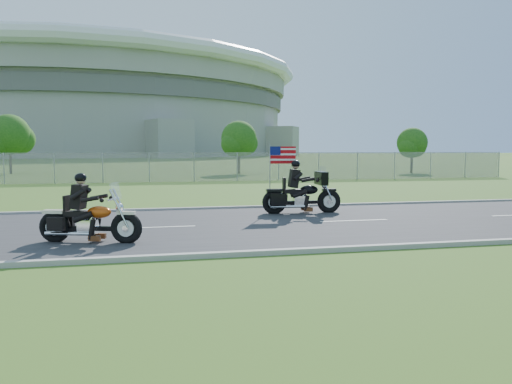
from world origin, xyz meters
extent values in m
plane|color=#2F541A|center=(0.00, 0.00, 0.00)|extent=(420.00, 420.00, 0.00)
cube|color=#28282B|center=(0.00, 0.00, 0.02)|extent=(120.00, 8.00, 0.04)
cube|color=#9E9B93|center=(0.00, 4.05, 0.05)|extent=(120.00, 0.18, 0.12)
cube|color=#9E9B93|center=(0.00, -4.05, 0.05)|extent=(120.00, 0.18, 0.12)
cube|color=gray|center=(-5.00, 20.00, 1.00)|extent=(60.00, 0.03, 2.00)
cylinder|color=#A3A099|center=(-20.00, 170.00, 10.00)|extent=(130.00, 130.00, 20.00)
cylinder|color=#605E5B|center=(-20.00, 170.00, 17.00)|extent=(132.00, 132.00, 4.00)
cylinder|color=#A3A099|center=(-20.00, 170.00, 23.00)|extent=(134.00, 134.00, 6.00)
torus|color=white|center=(-20.00, 170.00, 27.00)|extent=(140.40, 140.40, 4.40)
cylinder|color=#382316|center=(6.00, 30.00, 1.26)|extent=(0.22, 0.22, 2.52)
sphere|color=#194A13|center=(6.00, 30.00, 3.15)|extent=(3.20, 3.20, 3.20)
sphere|color=#194A13|center=(6.64, 30.48, 2.79)|extent=(2.40, 2.40, 2.40)
sphere|color=#194A13|center=(5.44, 29.60, 2.70)|extent=(2.24, 2.24, 2.24)
cylinder|color=#382316|center=(-14.00, 34.00, 1.40)|extent=(0.22, 0.22, 2.80)
sphere|color=#194A13|center=(-14.00, 34.00, 3.50)|extent=(3.60, 3.60, 3.60)
sphere|color=#194A13|center=(-13.28, 34.54, 3.10)|extent=(2.70, 2.70, 2.70)
sphere|color=#194A13|center=(-14.63, 33.55, 3.00)|extent=(2.52, 2.52, 2.52)
cylinder|color=#382316|center=(22.00, 28.00, 1.12)|extent=(0.22, 0.22, 2.24)
sphere|color=#194A13|center=(22.00, 28.00, 2.80)|extent=(2.80, 2.80, 2.80)
sphere|color=#194A13|center=(22.56, 28.42, 2.48)|extent=(2.10, 2.10, 2.10)
sphere|color=#194A13|center=(21.51, 27.65, 2.40)|extent=(1.96, 1.96, 1.96)
torus|color=black|center=(-2.73, -2.19, 0.39)|extent=(0.79, 0.41, 0.77)
torus|color=black|center=(-4.41, -1.66, 0.39)|extent=(0.79, 0.41, 0.77)
ellipsoid|color=#BC460D|center=(-3.36, -2.00, 0.77)|extent=(0.65, 0.49, 0.29)
cube|color=black|center=(-3.87, -1.83, 0.72)|extent=(0.64, 0.47, 0.12)
cube|color=black|center=(-3.82, -1.85, 1.13)|extent=(0.36, 0.47, 0.57)
sphere|color=black|center=(-3.77, -1.87, 1.57)|extent=(0.35, 0.35, 0.28)
cube|color=silver|center=(-2.96, -2.12, 1.26)|extent=(0.18, 0.47, 0.41)
torus|color=black|center=(3.97, 2.10, 0.43)|extent=(0.86, 0.26, 0.84)
torus|color=black|center=(2.03, 2.23, 0.43)|extent=(0.86, 0.26, 0.84)
ellipsoid|color=black|center=(3.25, 2.15, 0.84)|extent=(0.66, 0.41, 0.32)
cube|color=black|center=(2.66, 2.19, 0.79)|extent=(0.65, 0.38, 0.14)
cube|color=black|center=(2.72, 2.18, 1.24)|extent=(0.30, 0.47, 0.63)
sphere|color=black|center=(2.77, 2.18, 1.73)|extent=(0.33, 0.33, 0.31)
cube|color=black|center=(3.68, 2.12, 1.24)|extent=(0.31, 0.93, 0.46)
cube|color=#B70C11|center=(2.39, 2.43, 2.04)|extent=(0.91, 0.08, 0.59)
camera|label=1|loc=(-2.28, -14.23, 2.27)|focal=35.00mm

